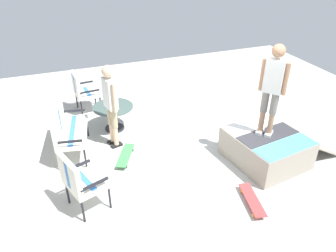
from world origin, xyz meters
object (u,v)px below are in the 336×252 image
at_px(person_skater, 273,84).
at_px(skateboard_by_bench, 126,155).
at_px(skateboard_spare, 252,200).
at_px(patio_bench, 66,127).
at_px(patio_chair_by_wall, 79,179).
at_px(patio_table, 113,113).
at_px(patio_chair_near_house, 82,89).
at_px(person_watching, 111,100).
at_px(skate_ramp, 267,147).

bearing_deg(person_skater, skateboard_by_bench, 69.46).
bearing_deg(person_skater, skateboard_spare, 140.03).
relative_size(patio_bench, skateboard_spare, 1.61).
bearing_deg(skateboard_spare, patio_bench, 45.92).
relative_size(patio_chair_by_wall, patio_table, 1.13).
bearing_deg(patio_chair_near_house, person_skater, -137.85).
distance_m(patio_table, person_watching, 0.91).
bearing_deg(skateboard_spare, person_skater, -39.97).
bearing_deg(skateboard_by_bench, patio_chair_by_wall, 137.87).
xyz_separation_m(person_skater, skateboard_by_bench, (0.94, 2.50, -1.52)).
height_order(person_watching, skateboard_by_bench, person_watching).
bearing_deg(skateboard_spare, patio_chair_near_house, 26.19).
distance_m(skate_ramp, patio_bench, 3.95).
bearing_deg(skate_ramp, skateboard_spare, 135.84).
distance_m(patio_bench, patio_chair_by_wall, 1.70).
xyz_separation_m(patio_chair_by_wall, skateboard_by_bench, (1.08, -0.98, -0.53)).
bearing_deg(skateboard_by_bench, person_skater, -110.54).
distance_m(person_skater, skateboard_spare, 2.02).
distance_m(patio_chair_by_wall, skateboard_spare, 2.82).
distance_m(patio_chair_near_house, skateboard_by_bench, 2.44).
bearing_deg(patio_table, person_watching, 167.43).
height_order(skate_ramp, patio_bench, patio_bench).
height_order(patio_bench, skateboard_by_bench, patio_bench).
bearing_deg(patio_chair_near_house, patio_table, -154.96).
xyz_separation_m(person_watching, skateboard_by_bench, (-0.59, -0.09, -0.95)).
relative_size(person_watching, skateboard_spare, 2.14).
relative_size(patio_table, person_watching, 0.51).
relative_size(person_skater, skateboard_by_bench, 2.15).
xyz_separation_m(patio_bench, person_skater, (-1.56, -3.51, 0.99)).
xyz_separation_m(patio_bench, person_watching, (-0.03, -0.92, 0.42)).
relative_size(patio_chair_near_house, person_watching, 0.58).
bearing_deg(person_skater, patio_table, 48.46).
xyz_separation_m(skate_ramp, skateboard_by_bench, (0.99, 2.58, -0.21)).
bearing_deg(patio_bench, patio_table, -60.14).
xyz_separation_m(patio_bench, skateboard_spare, (-2.57, -2.66, -0.53)).
height_order(person_skater, skateboard_by_bench, person_skater).
bearing_deg(patio_table, person_skater, -131.54).
distance_m(patio_bench, skateboard_by_bench, 1.30).
bearing_deg(skateboard_by_bench, patio_bench, 58.47).
height_order(skate_ramp, patio_table, skate_ramp).
xyz_separation_m(patio_table, skateboard_spare, (-3.19, -1.59, -0.32)).
bearing_deg(person_skater, patio_bench, 66.09).
xyz_separation_m(skate_ramp, person_skater, (0.06, 0.08, 1.31)).
bearing_deg(patio_bench, patio_chair_by_wall, -178.93).
relative_size(patio_chair_near_house, patio_chair_by_wall, 1.00).
bearing_deg(patio_table, patio_bench, 119.86).
bearing_deg(patio_table, skateboard_by_bench, 177.50).
xyz_separation_m(skateboard_by_bench, skateboard_spare, (-1.95, -1.65, 0.00)).
height_order(patio_chair_by_wall, skateboard_spare, patio_chair_by_wall).
relative_size(patio_bench, person_skater, 0.77).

